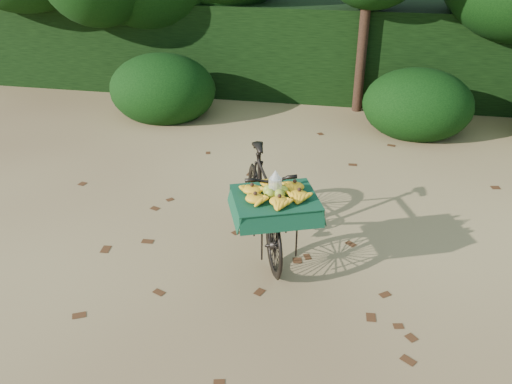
# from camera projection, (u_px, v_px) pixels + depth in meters

# --- Properties ---
(ground) EXTENTS (80.00, 80.00, 0.00)m
(ground) POSITION_uv_depth(u_px,v_px,m) (296.00, 270.00, 5.87)
(ground) COLOR tan
(ground) RESTS_ON ground
(vendor_bicycle) EXTENTS (1.31, 2.01, 1.15)m
(vendor_bicycle) POSITION_uv_depth(u_px,v_px,m) (264.00, 201.00, 6.01)
(vendor_bicycle) COLOR black
(vendor_bicycle) RESTS_ON ground
(hedge_backdrop) EXTENTS (26.00, 1.80, 1.80)m
(hedge_backdrop) POSITION_uv_depth(u_px,v_px,m) (337.00, 49.00, 10.89)
(hedge_backdrop) COLOR black
(hedge_backdrop) RESTS_ON ground
(bush_clumps) EXTENTS (8.80, 1.70, 0.90)m
(bush_clumps) POSITION_uv_depth(u_px,v_px,m) (357.00, 104.00, 9.29)
(bush_clumps) COLOR black
(bush_clumps) RESTS_ON ground
(leaf_litter) EXTENTS (7.00, 7.30, 0.01)m
(leaf_litter) POSITION_uv_depth(u_px,v_px,m) (303.00, 237.00, 6.43)
(leaf_litter) COLOR #452612
(leaf_litter) RESTS_ON ground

